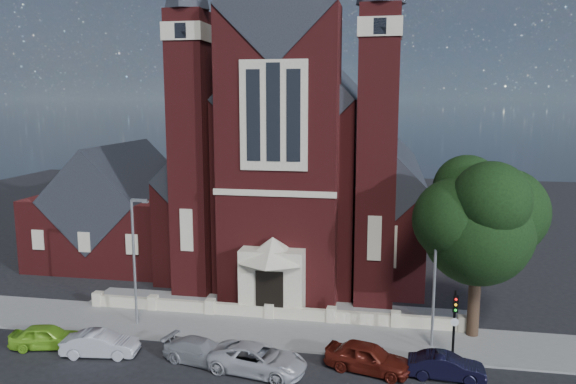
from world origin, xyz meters
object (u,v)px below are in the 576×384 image
at_px(street_lamp_left, 135,255).
at_px(car_navy, 446,366).
at_px(car_dark_red, 368,357).
at_px(car_lime_van, 47,336).
at_px(car_silver_b, 202,352).
at_px(street_lamp_right, 436,270).
at_px(street_tree, 481,224).
at_px(traffic_signal, 455,316).
at_px(church, 307,164).
at_px(car_silver_a, 100,344).
at_px(car_white_suv, 258,359).
at_px(parish_hall, 120,214).

distance_m(street_lamp_left, car_navy, 19.13).
distance_m(street_lamp_left, car_dark_red, 15.33).
relative_size(car_lime_van, car_silver_b, 0.91).
distance_m(street_lamp_right, car_dark_red, 6.29).
bearing_deg(street_tree, car_dark_red, -139.57).
distance_m(street_lamp_left, car_silver_b, 8.00).
height_order(street_tree, car_dark_red, street_tree).
distance_m(street_lamp_right, traffic_signal, 2.71).
height_order(street_tree, street_lamp_right, street_tree).
relative_size(street_tree, street_lamp_right, 1.32).
height_order(church, street_lamp_right, church).
height_order(street_lamp_right, car_lime_van, street_lamp_right).
height_order(street_tree, traffic_signal, street_tree).
bearing_deg(car_navy, church, 27.67).
bearing_deg(car_dark_red, car_silver_a, 108.26).
bearing_deg(street_lamp_right, car_silver_b, -161.58).
bearing_deg(street_lamp_right, car_dark_red, -135.82).
bearing_deg(car_dark_red, car_white_suv, 116.39).
relative_size(church, car_dark_red, 7.77).
xyz_separation_m(street_tree, street_lamp_right, (-2.51, -1.71, -2.36)).
bearing_deg(street_tree, traffic_signal, -115.95).
bearing_deg(car_dark_red, parish_hall, 67.13).
bearing_deg(parish_hall, car_white_suv, -47.74).
xyz_separation_m(street_tree, car_lime_van, (-24.23, -5.64, -6.28)).
bearing_deg(car_silver_b, traffic_signal, -64.81).
bearing_deg(car_white_suv, traffic_signal, -62.97).
distance_m(parish_hall, street_tree, 31.27).
relative_size(traffic_signal, car_navy, 1.03).
relative_size(street_lamp_left, street_lamp_right, 1.00).
xyz_separation_m(car_lime_van, car_silver_b, (9.32, -0.20, -0.04)).
relative_size(street_tree, car_silver_a, 2.59).
height_order(street_lamp_left, car_silver_b, street_lamp_left).
height_order(street_lamp_left, car_silver_a, street_lamp_left).
bearing_deg(street_tree, car_navy, -112.10).
xyz_separation_m(church, car_white_suv, (0.91, -23.55, -7.47)).
distance_m(street_lamp_right, car_silver_a, 19.12).
relative_size(street_lamp_right, car_lime_van, 2.04).
xyz_separation_m(traffic_signal, car_dark_red, (-4.48, -1.90, -1.82)).
xyz_separation_m(church, street_lamp_right, (10.09, -18.94, -3.59)).
height_order(parish_hall, car_silver_a, parish_hall).
height_order(church, parish_hall, church).
xyz_separation_m(traffic_signal, car_navy, (-0.53, -1.96, -1.95)).
bearing_deg(church, traffic_signal, -61.80).
distance_m(car_lime_van, car_dark_red, 18.15).
xyz_separation_m(street_lamp_left, car_dark_red, (14.43, -3.47, -3.83)).
distance_m(parish_hall, car_silver_a, 20.22).
height_order(street_tree, car_silver_a, street_tree).
bearing_deg(parish_hall, car_navy, -33.52).
relative_size(traffic_signal, car_dark_red, 0.89).
height_order(traffic_signal, car_white_suv, traffic_signal).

